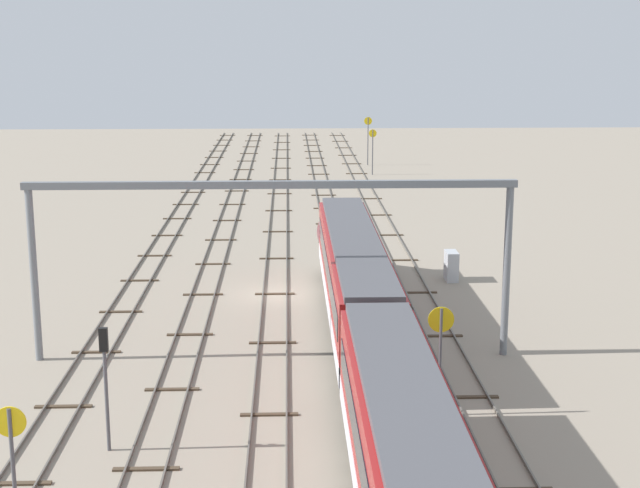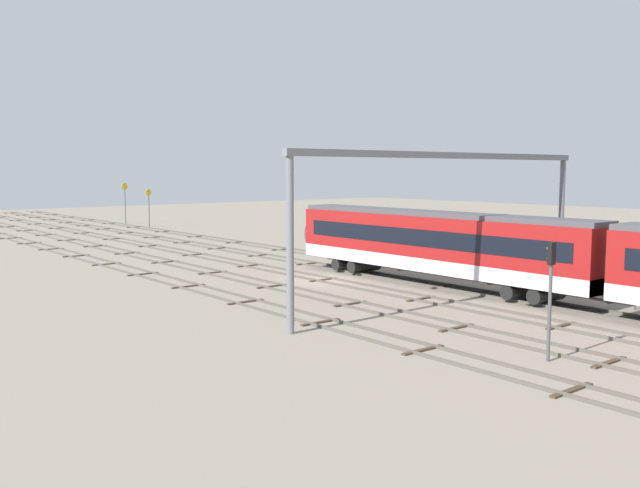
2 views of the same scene
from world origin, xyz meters
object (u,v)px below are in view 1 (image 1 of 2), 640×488
Objects in this scene: signal_light_trackside_approach at (105,371)px; relay_cabinet at (451,266)px; overhead_gantry at (272,221)px; speed_sign_mid_trackside at (373,146)px; speed_sign_far_trackside at (440,343)px; speed_sign_distant_end at (13,468)px; speed_sign_near_foreground at (368,134)px.

signal_light_trackside_approach is 2.56× the size of relay_cabinet.
signal_light_trackside_approach is (-10.32, 6.05, -3.62)m from overhead_gantry.
relay_cabinet is at bearing -34.98° from signal_light_trackside_approach.
signal_light_trackside_approach is (-71.70, 16.39, -0.15)m from speed_sign_mid_trackside.
signal_light_trackside_approach is at bearing 102.62° from speed_sign_far_trackside.
speed_sign_distant_end is 1.07× the size of signal_light_trackside_approach.
relay_cabinet is at bearing -179.31° from speed_sign_near_foreground.
overhead_gantry is 62.34m from speed_sign_mid_trackside.
speed_sign_distant_end reaches higher than relay_cabinet.
relay_cabinet is (-55.33, -0.67, -2.82)m from speed_sign_near_foreground.
overhead_gantry is 4.52× the size of speed_sign_mid_trackside.
signal_light_trackside_approach is (-79.96, 16.57, -0.62)m from speed_sign_near_foreground.
overhead_gantry is at bearing 171.41° from speed_sign_near_foreground.
speed_sign_distant_end is 2.74× the size of relay_cabinet.
overhead_gantry is 70.50m from speed_sign_near_foreground.
speed_sign_mid_trackside is (-8.26, 0.17, -0.47)m from speed_sign_near_foreground.
overhead_gantry is at bearing 170.43° from speed_sign_mid_trackside.
relay_cabinet is at bearing -11.12° from speed_sign_far_trackside.
speed_sign_near_foreground reaches higher than speed_sign_distant_end.
relay_cabinet is (32.94, -18.24, -2.41)m from speed_sign_distant_end.
relay_cabinet is at bearing -38.02° from overhead_gantry.
speed_sign_mid_trackside is 1.11× the size of speed_sign_far_trackside.
speed_sign_distant_end reaches higher than speed_sign_mid_trackside.
speed_sign_far_trackside is 2.45× the size of relay_cabinet.
overhead_gantry reaches higher than speed_sign_far_trackside.
speed_sign_near_foreground is at bearing -11.70° from signal_light_trackside_approach.
speed_sign_near_foreground is 55.41m from relay_cabinet.
speed_sign_mid_trackside is at bearing 1.03° from relay_cabinet.
speed_sign_mid_trackside is (61.38, -10.35, -3.47)m from overhead_gantry.
speed_sign_mid_trackside is at bearing 178.80° from speed_sign_near_foreground.
relay_cabinet is (-47.07, -0.84, -2.35)m from speed_sign_mid_trackside.
speed_sign_distant_end reaches higher than speed_sign_far_trackside.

